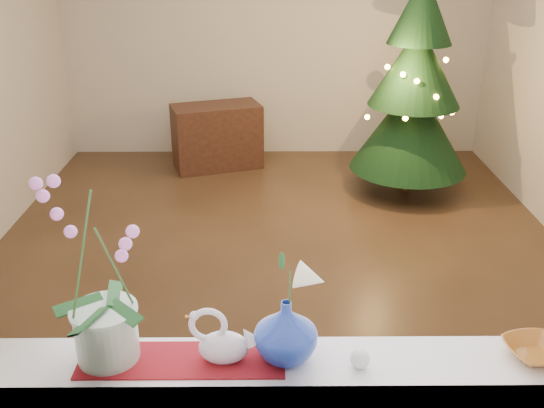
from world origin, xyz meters
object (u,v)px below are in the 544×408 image
(swan, at_px, (223,337))
(xmas_tree, at_px, (414,88))
(blue_vase, at_px, (286,326))
(side_table, at_px, (217,136))
(paperweight, at_px, (360,359))
(orchid_pot, at_px, (99,274))
(amber_dish, at_px, (535,352))

(swan, distance_m, xmas_tree, 4.00)
(blue_vase, distance_m, side_table, 4.47)
(blue_vase, bearing_deg, side_table, 97.66)
(paperweight, distance_m, xmas_tree, 3.89)
(orchid_pot, relative_size, side_table, 0.75)
(blue_vase, bearing_deg, swan, -176.59)
(paperweight, bearing_deg, amber_dish, 4.61)
(xmas_tree, distance_m, side_table, 2.07)
(paperweight, height_order, side_table, paperweight)
(swan, relative_size, blue_vase, 0.90)
(blue_vase, bearing_deg, xmas_tree, 71.18)
(swan, distance_m, paperweight, 0.46)
(amber_dish, xyz_separation_m, xmas_tree, (0.41, 3.71, 0.05))
(swan, bearing_deg, amber_dish, -18.31)
(orchid_pot, height_order, amber_dish, orchid_pot)
(blue_vase, height_order, amber_dish, blue_vase)
(orchid_pot, distance_m, swan, 0.46)
(blue_vase, bearing_deg, orchid_pot, 179.62)
(orchid_pot, distance_m, paperweight, 0.90)
(paperweight, xyz_separation_m, xmas_tree, (1.02, 3.76, 0.04))
(orchid_pot, xyz_separation_m, amber_dish, (1.46, -0.00, -0.31))
(amber_dish, distance_m, xmas_tree, 3.73)
(swan, height_order, side_table, swan)
(side_table, bearing_deg, swan, -103.11)
(orchid_pot, height_order, swan, orchid_pot)
(orchid_pot, bearing_deg, side_table, 89.79)
(orchid_pot, distance_m, amber_dish, 1.49)
(swan, xyz_separation_m, xmas_tree, (1.47, 3.72, -0.02))
(swan, relative_size, amber_dish, 1.37)
(swan, height_order, paperweight, swan)
(paperweight, bearing_deg, xmas_tree, 74.86)
(blue_vase, relative_size, amber_dish, 1.53)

